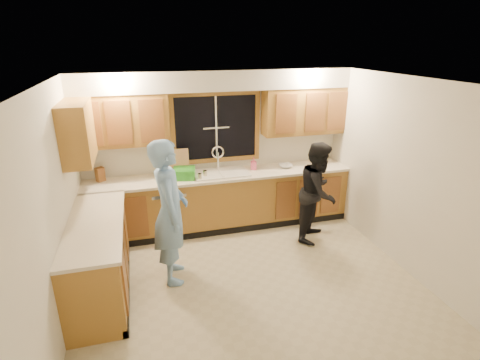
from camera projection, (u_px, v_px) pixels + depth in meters
name	position (u px, v px, depth m)	size (l,w,h in m)	color
floor	(250.00, 282.00, 4.80)	(4.20, 4.20, 0.00)	#B7AD8D
ceiling	(252.00, 81.00, 3.92)	(4.20, 4.20, 0.00)	white
wall_back	(216.00, 149.00, 6.07)	(4.20, 4.20, 0.00)	silver
wall_left	(55.00, 212.00, 3.84)	(3.80, 3.80, 0.00)	silver
wall_right	(404.00, 175.00, 4.88)	(3.80, 3.80, 0.00)	silver
base_cabinets_back	(221.00, 202.00, 6.09)	(4.20, 0.60, 0.88)	#A87630
base_cabinets_left	(99.00, 258.00, 4.51)	(0.60, 1.90, 0.88)	#A87630
countertop_back	(221.00, 175.00, 5.91)	(4.20, 0.63, 0.04)	#EDE0C7
countertop_left	(95.00, 224.00, 4.35)	(0.63, 1.90, 0.04)	#EDE0C7
upper_cabinets_left	(121.00, 120.00, 5.37)	(1.35, 0.33, 0.75)	#A87630
upper_cabinets_right	(304.00, 111.00, 6.08)	(1.35, 0.33, 0.75)	#A87630
upper_cabinets_return	(77.00, 132.00, 4.69)	(0.33, 0.90, 0.75)	#A87630
soffit	(217.00, 80.00, 5.53)	(4.20, 0.35, 0.30)	beige
window_frame	(216.00, 128.00, 5.94)	(1.44, 0.03, 1.14)	black
sink	(221.00, 177.00, 5.94)	(0.86, 0.52, 0.57)	white
dishwasher	(169.00, 209.00, 5.88)	(0.60, 0.56, 0.82)	white
stove	(95.00, 285.00, 3.99)	(0.58, 0.75, 0.90)	white
man	(170.00, 212.00, 4.59)	(0.67, 0.44, 1.85)	#79A9E4
woman	(318.00, 192.00, 5.63)	(0.74, 0.58, 1.53)	black
knife_block	(100.00, 174.00, 5.58)	(0.12, 0.10, 0.21)	brown
cutting_board	(179.00, 162.00, 5.83)	(0.31, 0.02, 0.41)	tan
dish_crate	(184.00, 173.00, 5.72)	(0.33, 0.31, 0.15)	green
soap_bottle	(254.00, 164.00, 6.09)	(0.09, 0.09, 0.20)	#EC5984
bowl	(285.00, 166.00, 6.20)	(0.22, 0.22, 0.05)	silver
can_left	(200.00, 177.00, 5.62)	(0.06, 0.06, 0.11)	#B9AD8E
can_right	(205.00, 174.00, 5.76)	(0.06, 0.06, 0.11)	#B9AD8E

